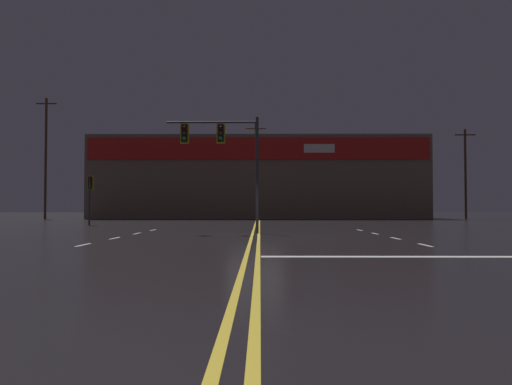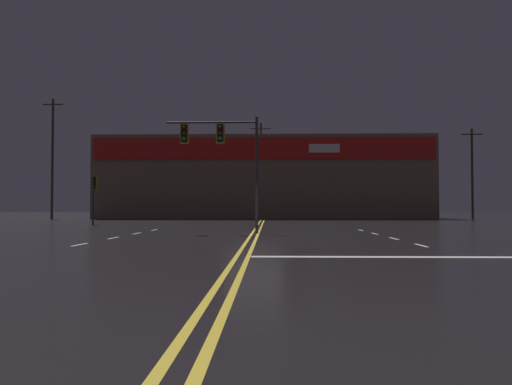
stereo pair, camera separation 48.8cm
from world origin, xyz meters
name	(u,v)px [view 2 (the right image)]	position (x,y,z in m)	size (l,w,h in m)	color
ground_plane	(254,236)	(0.00, 0.00, 0.00)	(200.00, 200.00, 0.00)	black
road_markings	(283,239)	(1.22, -2.00, 0.00)	(16.80, 60.00, 0.01)	gold
traffic_signal_median	(220,145)	(-1.73, 2.17, 4.30)	(4.48, 0.36, 5.63)	#38383D
traffic_signal_corner_northwest	(94,189)	(-11.61, 12.58, 2.54)	(0.42, 0.36, 3.46)	#38383D
building_backdrop	(264,179)	(0.00, 35.09, 4.49)	(36.48, 10.23, 8.96)	#7A6651
utility_pole_row	(239,165)	(-2.56, 31.01, 5.75)	(46.90, 0.26, 12.96)	#4C3828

